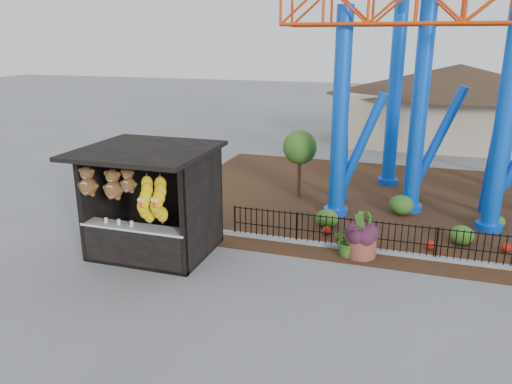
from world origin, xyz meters
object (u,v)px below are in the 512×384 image
(prize_booth, at_px, (148,204))
(roller_coaster, at_px, (462,24))
(terracotta_planter, at_px, (361,247))
(potted_plant, at_px, (349,240))

(prize_booth, relative_size, roller_coaster, 0.32)
(terracotta_planter, bearing_deg, potted_plant, -166.60)
(roller_coaster, xyz_separation_m, potted_plant, (-2.69, -5.66, -5.96))
(prize_booth, distance_m, terracotta_planter, 6.15)
(roller_coaster, bearing_deg, potted_plant, -115.38)
(prize_booth, xyz_separation_m, terracotta_planter, (5.77, 1.74, -1.24))
(roller_coaster, bearing_deg, terracotta_planter, -112.80)
(roller_coaster, relative_size, potted_plant, 11.38)
(terracotta_planter, height_order, potted_plant, potted_plant)
(terracotta_planter, xyz_separation_m, potted_plant, (-0.34, -0.08, 0.19))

